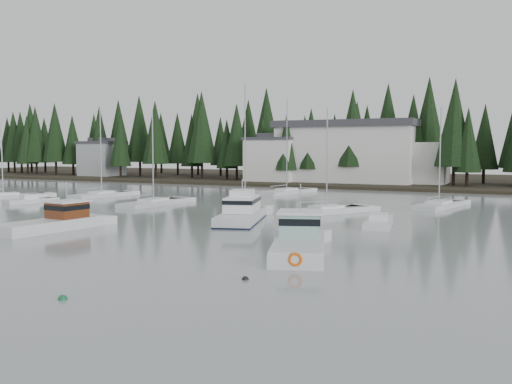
{
  "coord_description": "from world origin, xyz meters",
  "views": [
    {
      "loc": [
        24.6,
        -16.72,
        6.57
      ],
      "look_at": [
        1.85,
        30.51,
        2.5
      ],
      "focal_mm": 40.0,
      "sensor_mm": 36.0,
      "label": 1
    }
  ],
  "objects_px": {
    "sailboat_9": "(102,196)",
    "runabout_0": "(29,202)",
    "house_west": "(273,158)",
    "harbor_inn": "(358,152)",
    "sailboat_3": "(327,212)",
    "house_far_west": "(102,158)",
    "cabin_cruiser_center": "(242,214)",
    "sailboat_7": "(245,202)",
    "sailboat_4": "(3,198)",
    "sailboat_8": "(287,193)",
    "runabout_1": "(379,224)",
    "sailboat_1": "(439,207)",
    "sailboat_2": "(154,205)",
    "lobster_boat_brown": "(53,224)",
    "lobster_boat_teal": "(299,245)"
  },
  "relations": [
    {
      "from": "sailboat_9",
      "to": "runabout_0",
      "type": "height_order",
      "value": "sailboat_9"
    },
    {
      "from": "house_west",
      "to": "harbor_inn",
      "type": "height_order",
      "value": "harbor_inn"
    },
    {
      "from": "harbor_inn",
      "to": "sailboat_3",
      "type": "distance_m",
      "value": 45.66
    },
    {
      "from": "house_far_west",
      "to": "sailboat_9",
      "type": "relative_size",
      "value": 0.68
    },
    {
      "from": "cabin_cruiser_center",
      "to": "runabout_0",
      "type": "distance_m",
      "value": 30.99
    },
    {
      "from": "house_west",
      "to": "sailboat_7",
      "type": "bearing_deg",
      "value": -71.11
    },
    {
      "from": "sailboat_3",
      "to": "sailboat_4",
      "type": "distance_m",
      "value": 43.03
    },
    {
      "from": "sailboat_8",
      "to": "runabout_1",
      "type": "height_order",
      "value": "sailboat_8"
    },
    {
      "from": "sailboat_9",
      "to": "house_far_west",
      "type": "bearing_deg",
      "value": 48.17
    },
    {
      "from": "sailboat_1",
      "to": "sailboat_2",
      "type": "relative_size",
      "value": 1.02
    },
    {
      "from": "lobster_boat_brown",
      "to": "lobster_boat_teal",
      "type": "height_order",
      "value": "lobster_boat_teal"
    },
    {
      "from": "house_far_west",
      "to": "lobster_boat_teal",
      "type": "xyz_separation_m",
      "value": [
        71.86,
        -65.08,
        -3.82
      ]
    },
    {
      "from": "sailboat_1",
      "to": "sailboat_2",
      "type": "distance_m",
      "value": 32.09
    },
    {
      "from": "sailboat_3",
      "to": "runabout_1",
      "type": "xyz_separation_m",
      "value": [
        7.05,
        -7.2,
        0.08
      ]
    },
    {
      "from": "house_far_west",
      "to": "sailboat_1",
      "type": "bearing_deg",
      "value": -23.32
    },
    {
      "from": "lobster_boat_brown",
      "to": "sailboat_9",
      "type": "xyz_separation_m",
      "value": [
        -17.35,
        25.82,
        -0.43
      ]
    },
    {
      "from": "lobster_boat_brown",
      "to": "sailboat_1",
      "type": "height_order",
      "value": "sailboat_1"
    },
    {
      "from": "harbor_inn",
      "to": "house_west",
      "type": "bearing_deg",
      "value": -167.48
    },
    {
      "from": "house_far_west",
      "to": "sailboat_7",
      "type": "height_order",
      "value": "sailboat_7"
    },
    {
      "from": "sailboat_2",
      "to": "sailboat_3",
      "type": "relative_size",
      "value": 1.02
    },
    {
      "from": "house_west",
      "to": "sailboat_7",
      "type": "height_order",
      "value": "sailboat_7"
    },
    {
      "from": "sailboat_4",
      "to": "sailboat_9",
      "type": "xyz_separation_m",
      "value": [
        9.56,
        7.78,
        0.0
      ]
    },
    {
      "from": "sailboat_2",
      "to": "sailboat_4",
      "type": "bearing_deg",
      "value": 97.12
    },
    {
      "from": "sailboat_9",
      "to": "lobster_boat_teal",
      "type": "bearing_deg",
      "value": -117.34
    },
    {
      "from": "house_west",
      "to": "sailboat_3",
      "type": "xyz_separation_m",
      "value": [
        24.18,
        -41.03,
        -4.6
      ]
    },
    {
      "from": "sailboat_3",
      "to": "runabout_1",
      "type": "relative_size",
      "value": 1.58
    },
    {
      "from": "harbor_inn",
      "to": "sailboat_4",
      "type": "height_order",
      "value": "sailboat_4"
    },
    {
      "from": "sailboat_1",
      "to": "sailboat_3",
      "type": "xyz_separation_m",
      "value": [
        -9.47,
        -10.42,
        -0.0
      ]
    },
    {
      "from": "sailboat_7",
      "to": "runabout_1",
      "type": "bearing_deg",
      "value": -151.34
    },
    {
      "from": "sailboat_3",
      "to": "sailboat_4",
      "type": "relative_size",
      "value": 0.88
    },
    {
      "from": "house_west",
      "to": "runabout_0",
      "type": "bearing_deg",
      "value": -103.55
    },
    {
      "from": "house_west",
      "to": "lobster_boat_teal",
      "type": "bearing_deg",
      "value": -64.67
    },
    {
      "from": "lobster_boat_brown",
      "to": "sailboat_8",
      "type": "distance_m",
      "value": 41.8
    },
    {
      "from": "sailboat_3",
      "to": "runabout_0",
      "type": "height_order",
      "value": "sailboat_3"
    },
    {
      "from": "sailboat_8",
      "to": "runabout_1",
      "type": "distance_m",
      "value": 34.56
    },
    {
      "from": "lobster_boat_brown",
      "to": "sailboat_8",
      "type": "height_order",
      "value": "sailboat_8"
    },
    {
      "from": "house_far_west",
      "to": "lobster_boat_teal",
      "type": "height_order",
      "value": "house_far_west"
    },
    {
      "from": "sailboat_3",
      "to": "lobster_boat_teal",
      "type": "bearing_deg",
      "value": -136.1
    },
    {
      "from": "house_far_west",
      "to": "sailboat_8",
      "type": "height_order",
      "value": "sailboat_8"
    },
    {
      "from": "lobster_boat_teal",
      "to": "sailboat_3",
      "type": "height_order",
      "value": "sailboat_3"
    },
    {
      "from": "lobster_boat_teal",
      "to": "sailboat_4",
      "type": "height_order",
      "value": "sailboat_4"
    },
    {
      "from": "lobster_boat_brown",
      "to": "sailboat_8",
      "type": "relative_size",
      "value": 0.64
    },
    {
      "from": "sailboat_8",
      "to": "sailboat_4",
      "type": "bearing_deg",
      "value": 139.94
    },
    {
      "from": "sailboat_7",
      "to": "runabout_1",
      "type": "height_order",
      "value": "sailboat_7"
    },
    {
      "from": "sailboat_9",
      "to": "sailboat_4",
      "type": "bearing_deg",
      "value": 136.53
    },
    {
      "from": "harbor_inn",
      "to": "lobster_boat_teal",
      "type": "bearing_deg",
      "value": -77.43
    },
    {
      "from": "house_far_west",
      "to": "runabout_1",
      "type": "height_order",
      "value": "house_far_west"
    },
    {
      "from": "sailboat_9",
      "to": "runabout_1",
      "type": "bearing_deg",
      "value": -99.43
    },
    {
      "from": "lobster_boat_teal",
      "to": "cabin_cruiser_center",
      "type": "bearing_deg",
      "value": 21.03
    },
    {
      "from": "sailboat_2",
      "to": "sailboat_8",
      "type": "relative_size",
      "value": 0.8
    }
  ]
}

